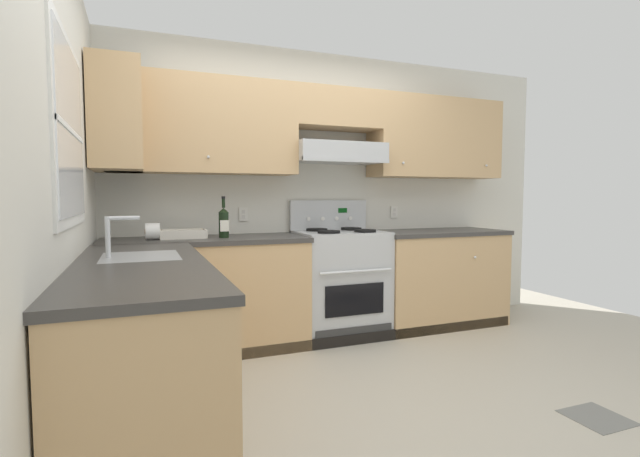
% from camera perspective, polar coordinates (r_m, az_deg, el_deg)
% --- Properties ---
extents(ground_plane, '(7.04, 7.04, 0.00)m').
position_cam_1_polar(ground_plane, '(3.01, 5.38, -20.25)').
color(ground_plane, '#B2AA99').
extents(floor_accent_tile, '(0.30, 0.30, 0.01)m').
position_cam_1_polar(floor_accent_tile, '(3.19, 31.05, -19.36)').
color(floor_accent_tile, slate).
rests_on(floor_accent_tile, ground_plane).
extents(wall_back, '(4.68, 0.57, 2.55)m').
position_cam_1_polar(wall_back, '(4.31, 1.16, 7.22)').
color(wall_back, silver).
rests_on(wall_back, ground_plane).
extents(wall_left, '(0.47, 4.00, 2.55)m').
position_cam_1_polar(wall_left, '(2.70, -28.92, 5.78)').
color(wall_left, silver).
rests_on(wall_left, ground_plane).
extents(counter_back_run, '(3.60, 0.65, 0.91)m').
position_cam_1_polar(counter_back_run, '(4.05, 0.22, -7.19)').
color(counter_back_run, tan).
rests_on(counter_back_run, ground_plane).
extents(counter_left_run, '(0.63, 1.91, 1.13)m').
position_cam_1_polar(counter_left_run, '(2.57, -20.95, -13.87)').
color(counter_left_run, tan).
rests_on(counter_left_run, ground_plane).
extents(stove, '(0.76, 0.62, 1.20)m').
position_cam_1_polar(stove, '(4.12, 2.52, -6.61)').
color(stove, '#B7BABC').
rests_on(stove, ground_plane).
extents(wine_bottle, '(0.08, 0.08, 0.33)m').
position_cam_1_polar(wine_bottle, '(3.72, -11.82, 0.83)').
color(wine_bottle, black).
rests_on(wine_bottle, counter_back_run).
extents(bowl, '(0.35, 0.22, 0.07)m').
position_cam_1_polar(bowl, '(3.76, -16.58, -0.81)').
color(bowl, beige).
rests_on(bowl, counter_back_run).
extents(paper_towel_roll, '(0.11, 0.13, 0.13)m').
position_cam_1_polar(paper_towel_roll, '(3.69, -20.01, -0.34)').
color(paper_towel_roll, white).
rests_on(paper_towel_roll, counter_back_run).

